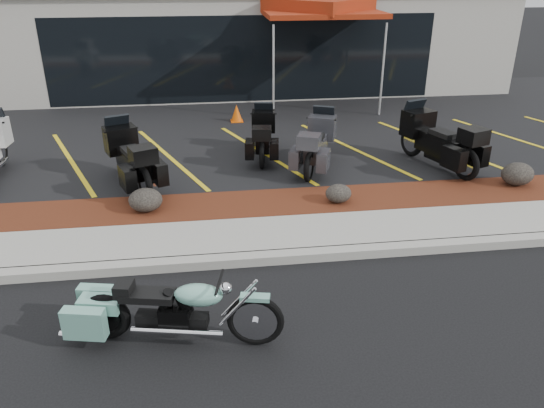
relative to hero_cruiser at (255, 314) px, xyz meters
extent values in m
plane|color=black|center=(0.88, 1.03, -0.47)|extent=(90.00, 90.00, 0.00)
cube|color=gray|center=(0.88, 1.93, -0.39)|extent=(24.00, 0.25, 0.15)
cube|color=gray|center=(0.88, 2.63, -0.39)|extent=(24.00, 1.20, 0.15)
cube|color=#3E120E|center=(0.88, 3.83, -0.39)|extent=(24.00, 1.20, 0.16)
cube|color=black|center=(0.88, 9.23, -0.39)|extent=(26.00, 9.60, 0.15)
cube|color=#A09B91|center=(0.88, 15.53, 1.53)|extent=(18.00, 8.00, 4.00)
cube|color=black|center=(0.88, 11.55, 1.03)|extent=(12.00, 0.06, 2.60)
ellipsoid|color=black|center=(-1.61, 3.74, -0.09)|extent=(0.61, 0.51, 0.43)
ellipsoid|color=black|center=(1.95, 3.66, -0.13)|extent=(0.49, 0.41, 0.35)
ellipsoid|color=black|center=(5.75, 4.01, -0.07)|extent=(0.65, 0.54, 0.46)
cone|color=#DC5307|center=(0.45, 9.41, -0.08)|extent=(0.37, 0.37, 0.47)
cylinder|color=silver|center=(2.09, 9.14, 0.98)|extent=(0.06, 0.06, 2.59)
cylinder|color=silver|center=(5.08, 10.13, 0.98)|extent=(0.06, 0.06, 2.59)
cylinder|color=silver|center=(1.11, 12.14, 0.98)|extent=(0.06, 0.06, 2.59)
cylinder|color=silver|center=(4.10, 13.12, 0.98)|extent=(0.06, 0.06, 2.59)
cube|color=maroon|center=(3.09, 11.13, 2.44)|extent=(4.26, 4.26, 0.14)
cube|color=maroon|center=(3.09, 11.13, 2.63)|extent=(3.33, 3.33, 0.39)
camera|label=1|loc=(-0.49, -5.20, 3.88)|focal=35.00mm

